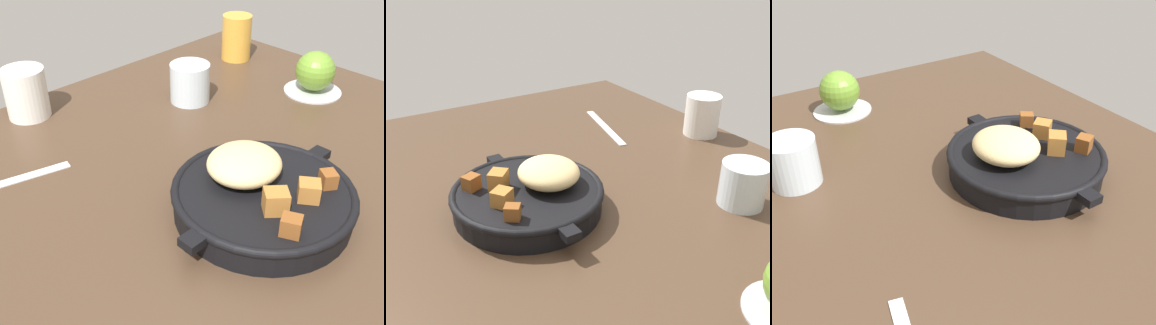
# 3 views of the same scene
# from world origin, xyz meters

# --- Properties ---
(ground_plane) EXTENTS (1.04, 0.80, 0.02)m
(ground_plane) POSITION_xyz_m (0.00, 0.00, -0.01)
(ground_plane) COLOR #473323
(cast_iron_skillet) EXTENTS (0.28, 0.24, 0.08)m
(cast_iron_skillet) POSITION_xyz_m (0.01, -0.12, 0.03)
(cast_iron_skillet) COLOR black
(cast_iron_skillet) RESTS_ON ground_plane
(butter_knife) EXTENTS (0.21, 0.07, 0.00)m
(butter_knife) POSITION_xyz_m (-0.21, 0.18, 0.00)
(butter_knife) COLOR silver
(butter_knife) RESTS_ON ground_plane
(water_glass_short) EXTENTS (0.07, 0.07, 0.07)m
(water_glass_short) POSITION_xyz_m (0.18, 0.18, 0.04)
(water_glass_short) COLOR silver
(water_glass_short) RESTS_ON ground_plane
(ceramic_mug_white) EXTENTS (0.07, 0.07, 0.09)m
(ceramic_mug_white) POSITION_xyz_m (-0.07, 0.34, 0.04)
(ceramic_mug_white) COLOR silver
(ceramic_mug_white) RESTS_ON ground_plane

